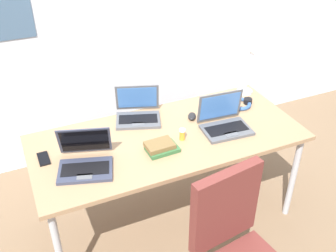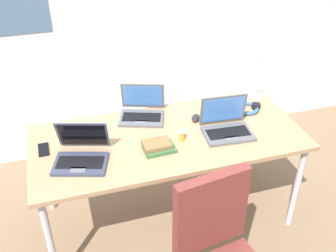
{
  "view_description": "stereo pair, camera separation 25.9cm",
  "coord_description": "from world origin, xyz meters",
  "px_view_note": "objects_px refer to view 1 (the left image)",
  "views": [
    {
      "loc": [
        -0.88,
        -1.98,
        2.25
      ],
      "look_at": [
        0.0,
        0.0,
        0.82
      ],
      "focal_mm": 42.49,
      "sensor_mm": 36.0,
      "label": 1
    },
    {
      "loc": [
        -0.63,
        -2.07,
        2.25
      ],
      "look_at": [
        0.0,
        0.0,
        0.82
      ],
      "focal_mm": 42.49,
      "sensor_mm": 36.0,
      "label": 2
    }
  ],
  "objects_px": {
    "laptop_back_left": "(138,113)",
    "computer_mouse": "(192,116)",
    "coffee_mug": "(216,104)",
    "laptop_mid_desk": "(224,122)",
    "laptop_back_right": "(85,161)",
    "desk_lamp": "(250,71)",
    "cell_phone": "(44,159)",
    "headphones": "(239,104)",
    "pill_bottle": "(182,134)",
    "book_stack": "(161,147)"
  },
  "relations": [
    {
      "from": "computer_mouse",
      "to": "pill_bottle",
      "type": "height_order",
      "value": "pill_bottle"
    },
    {
      "from": "laptop_mid_desk",
      "to": "laptop_back_left",
      "type": "bearing_deg",
      "value": 144.29
    },
    {
      "from": "computer_mouse",
      "to": "headphones",
      "type": "bearing_deg",
      "value": 32.44
    },
    {
      "from": "computer_mouse",
      "to": "desk_lamp",
      "type": "bearing_deg",
      "value": 44.23
    },
    {
      "from": "laptop_back_left",
      "to": "laptop_mid_desk",
      "type": "height_order",
      "value": "laptop_mid_desk"
    },
    {
      "from": "laptop_back_left",
      "to": "computer_mouse",
      "type": "height_order",
      "value": "laptop_back_left"
    },
    {
      "from": "desk_lamp",
      "to": "cell_phone",
      "type": "height_order",
      "value": "desk_lamp"
    },
    {
      "from": "laptop_back_left",
      "to": "laptop_back_right",
      "type": "relative_size",
      "value": 0.97
    },
    {
      "from": "desk_lamp",
      "to": "coffee_mug",
      "type": "relative_size",
      "value": 3.54
    },
    {
      "from": "desk_lamp",
      "to": "headphones",
      "type": "relative_size",
      "value": 1.87
    },
    {
      "from": "cell_phone",
      "to": "headphones",
      "type": "height_order",
      "value": "headphones"
    },
    {
      "from": "laptop_mid_desk",
      "to": "cell_phone",
      "type": "xyz_separation_m",
      "value": [
        -1.18,
        0.15,
        -0.04
      ]
    },
    {
      "from": "headphones",
      "to": "coffee_mug",
      "type": "distance_m",
      "value": 0.19
    },
    {
      "from": "desk_lamp",
      "to": "cell_phone",
      "type": "xyz_separation_m",
      "value": [
        -1.6,
        -0.2,
        -0.19
      ]
    },
    {
      "from": "laptop_back_left",
      "to": "headphones",
      "type": "bearing_deg",
      "value": -10.01
    },
    {
      "from": "headphones",
      "to": "book_stack",
      "type": "xyz_separation_m",
      "value": [
        -0.75,
        -0.28,
        0.01
      ]
    },
    {
      "from": "headphones",
      "to": "book_stack",
      "type": "bearing_deg",
      "value": -159.71
    },
    {
      "from": "laptop_back_left",
      "to": "laptop_mid_desk",
      "type": "bearing_deg",
      "value": -35.71
    },
    {
      "from": "computer_mouse",
      "to": "pill_bottle",
      "type": "distance_m",
      "value": 0.27
    },
    {
      "from": "desk_lamp",
      "to": "cell_phone",
      "type": "distance_m",
      "value": 1.62
    },
    {
      "from": "laptop_back_left",
      "to": "coffee_mug",
      "type": "distance_m",
      "value": 0.58
    },
    {
      "from": "computer_mouse",
      "to": "headphones",
      "type": "height_order",
      "value": "headphones"
    },
    {
      "from": "book_stack",
      "to": "desk_lamp",
      "type": "bearing_deg",
      "value": 24.02
    },
    {
      "from": "computer_mouse",
      "to": "coffee_mug",
      "type": "xyz_separation_m",
      "value": [
        0.22,
        0.05,
        0.03
      ]
    },
    {
      "from": "desk_lamp",
      "to": "coffee_mug",
      "type": "bearing_deg",
      "value": -163.95
    },
    {
      "from": "laptop_mid_desk",
      "to": "computer_mouse",
      "type": "xyz_separation_m",
      "value": [
        -0.14,
        0.2,
        -0.03
      ]
    },
    {
      "from": "computer_mouse",
      "to": "headphones",
      "type": "relative_size",
      "value": 0.45
    },
    {
      "from": "desk_lamp",
      "to": "laptop_back_left",
      "type": "xyz_separation_m",
      "value": [
        -0.91,
        0.01,
        -0.15
      ]
    },
    {
      "from": "laptop_back_right",
      "to": "coffee_mug",
      "type": "distance_m",
      "value": 1.08
    },
    {
      "from": "laptop_mid_desk",
      "to": "coffee_mug",
      "type": "height_order",
      "value": "laptop_mid_desk"
    },
    {
      "from": "laptop_back_left",
      "to": "pill_bottle",
      "type": "relative_size",
      "value": 4.72
    },
    {
      "from": "coffee_mug",
      "to": "laptop_back_right",
      "type": "bearing_deg",
      "value": -165.15
    },
    {
      "from": "laptop_mid_desk",
      "to": "laptop_back_right",
      "type": "xyz_separation_m",
      "value": [
        -0.97,
        -0.03,
        -0.0
      ]
    },
    {
      "from": "desk_lamp",
      "to": "laptop_mid_desk",
      "type": "xyz_separation_m",
      "value": [
        -0.41,
        -0.35,
        -0.15
      ]
    },
    {
      "from": "computer_mouse",
      "to": "book_stack",
      "type": "relative_size",
      "value": 0.47
    },
    {
      "from": "headphones",
      "to": "cell_phone",
      "type": "bearing_deg",
      "value": -177.17
    },
    {
      "from": "pill_bottle",
      "to": "book_stack",
      "type": "bearing_deg",
      "value": -162.58
    },
    {
      "from": "cell_phone",
      "to": "book_stack",
      "type": "bearing_deg",
      "value": -17.38
    },
    {
      "from": "computer_mouse",
      "to": "coffee_mug",
      "type": "height_order",
      "value": "coffee_mug"
    },
    {
      "from": "cell_phone",
      "to": "book_stack",
      "type": "distance_m",
      "value": 0.72
    },
    {
      "from": "desk_lamp",
      "to": "laptop_back_right",
      "type": "relative_size",
      "value": 1.04
    },
    {
      "from": "computer_mouse",
      "to": "coffee_mug",
      "type": "bearing_deg",
      "value": 41.62
    },
    {
      "from": "laptop_mid_desk",
      "to": "headphones",
      "type": "distance_m",
      "value": 0.34
    },
    {
      "from": "coffee_mug",
      "to": "pill_bottle",
      "type": "bearing_deg",
      "value": -147.39
    },
    {
      "from": "desk_lamp",
      "to": "laptop_back_left",
      "type": "distance_m",
      "value": 0.92
    },
    {
      "from": "laptop_mid_desk",
      "to": "coffee_mug",
      "type": "xyz_separation_m",
      "value": [
        0.07,
        0.25,
        -0.0
      ]
    },
    {
      "from": "coffee_mug",
      "to": "cell_phone",
      "type": "bearing_deg",
      "value": -175.53
    },
    {
      "from": "desk_lamp",
      "to": "laptop_back_left",
      "type": "relative_size",
      "value": 1.07
    },
    {
      "from": "laptop_back_right",
      "to": "cell_phone",
      "type": "relative_size",
      "value": 2.84
    },
    {
      "from": "laptop_mid_desk",
      "to": "laptop_back_right",
      "type": "height_order",
      "value": "laptop_mid_desk"
    }
  ]
}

